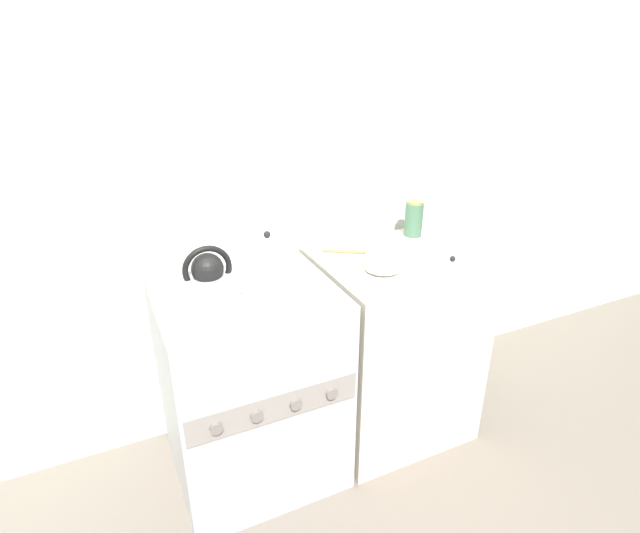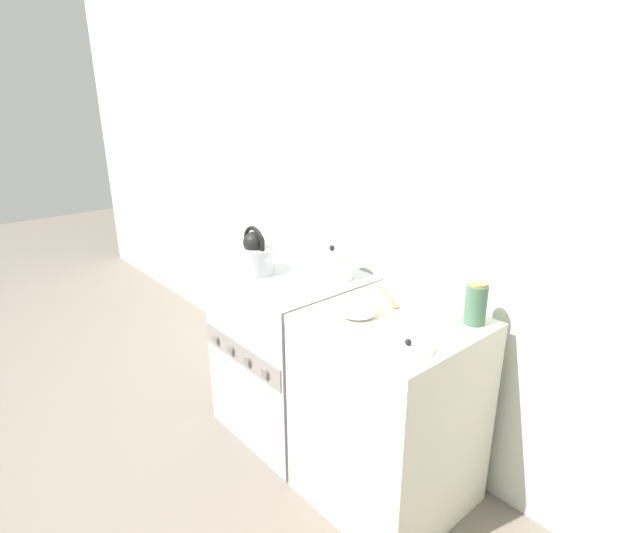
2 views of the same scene
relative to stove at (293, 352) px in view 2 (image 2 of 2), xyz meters
The scene contains 10 objects.
ground_plane 0.53m from the stove, 90.00° to the right, with size 12.00×12.00×0.00m, color #70665B.
wall_back 0.90m from the stove, 90.00° to the left, with size 7.00×0.06×2.50m.
stove is the anchor object (origin of this frame).
counter 0.67m from the stove, ahead, with size 0.64×0.60×0.86m.
kettle 0.55m from the stove, 142.97° to the right, with size 0.24×0.19×0.24m.
cooking_pot 0.54m from the stove, 42.66° to the left, with size 0.21×0.21×0.16m.
enamel_bowl 0.73m from the stove, ahead, with size 0.14×0.14×0.07m.
storage_jar 1.05m from the stove, 12.67° to the left, with size 0.08×0.08×0.17m.
loose_pot_lid 0.97m from the stove, ahead, with size 0.19×0.19×0.03m.
wooden_spoon 0.70m from the stove, 13.35° to the left, with size 0.21×0.15×0.02m.
Camera 2 is at (1.82, -1.10, 1.71)m, focal length 28.00 mm.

